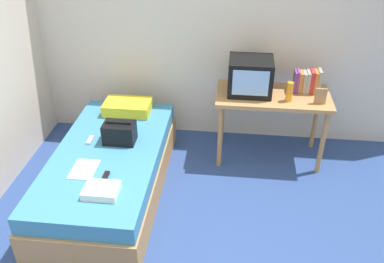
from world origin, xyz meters
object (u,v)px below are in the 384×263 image
water_bottle (290,92)px  remote_silver (90,140)px  picture_frame (321,96)px  bed (110,171)px  handbag (119,133)px  folded_towel (101,190)px  tv (250,76)px  desk (272,103)px  remote_dark (105,177)px  book_row (307,81)px  pillow (128,107)px  magazine (84,169)px

water_bottle → remote_silver: size_ratio=1.39×
picture_frame → bed: bearing=-162.9°
bed → handbag: handbag is taller
remote_silver → folded_towel: 0.82m
tv → handbag: tv is taller
desk → folded_towel: desk is taller
bed → water_bottle: (1.70, 0.64, 0.63)m
bed → desk: (1.56, 0.77, 0.43)m
handbag → picture_frame: bearing=13.2°
water_bottle → picture_frame: (0.30, -0.02, -0.02)m
remote_dark → book_row: bearing=35.5°
tv → pillow: size_ratio=0.89×
pillow → picture_frame: bearing=-4.0°
desk → book_row: (0.34, 0.10, 0.21)m
remote_dark → folded_towel: bearing=-81.1°
tv → desk: bearing=-4.2°
desk → magazine: (-1.67, -1.08, -0.19)m
handbag → remote_silver: 0.31m
handbag → bed: bearing=-117.5°
remote_silver → magazine: bearing=-78.4°
bed → tv: bearing=31.0°
pillow → magazine: pillow is taller
book_row → handbag: bearing=-158.7°
handbag → magazine: size_ratio=1.03×
picture_frame → tv: bearing=165.5°
magazine → folded_towel: 0.39m
bed → handbag: 0.39m
remote_dark → handbag: bearing=91.8°
magazine → remote_silver: 0.46m
desk → remote_silver: desk is taller
book_row → water_bottle: bearing=-130.0°
pillow → remote_dark: size_ratio=3.18×
book_row → remote_dark: bearing=-144.5°
folded_towel → desk: bearing=43.9°
handbag → tv: bearing=27.0°
water_bottle → remote_silver: bearing=-165.4°
remote_dark → remote_silver: bearing=119.6°
pillow → folded_towel: (0.12, -1.35, -0.03)m
water_bottle → remote_dark: 1.94m
tv → water_bottle: 0.42m
bed → remote_dark: bearing=-75.7°
book_row → remote_dark: 2.23m
bed → handbag: (0.09, 0.17, 0.34)m
water_bottle → folded_towel: (-1.56, -1.24, -0.36)m
handbag → folded_towel: (0.05, -0.77, -0.07)m
desk → tv: size_ratio=2.64×
bed → tv: 1.69m
bed → remote_silver: size_ratio=13.89×
tv → bed: bearing=-149.0°
water_bottle → folded_towel: water_bottle is taller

